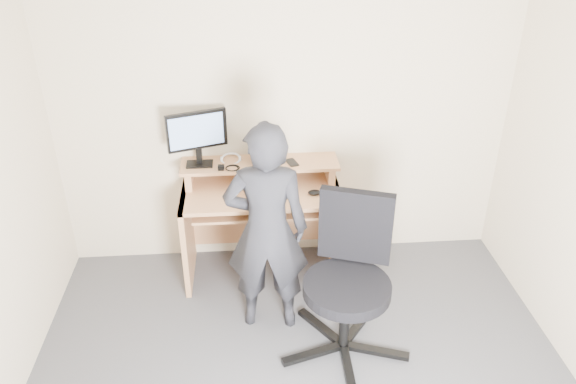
{
  "coord_description": "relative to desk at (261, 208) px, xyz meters",
  "views": [
    {
      "loc": [
        -0.29,
        -2.25,
        2.8
      ],
      "look_at": [
        -0.03,
        1.05,
        0.95
      ],
      "focal_mm": 35.0,
      "sensor_mm": 36.0,
      "label": 1
    }
  ],
  "objects": [
    {
      "name": "back_wall",
      "position": [
        0.2,
        0.22,
        0.7
      ],
      "size": [
        3.5,
        0.02,
        2.5
      ],
      "primitive_type": "cube",
      "color": "beige",
      "rests_on": "ground"
    },
    {
      "name": "desk",
      "position": [
        0.0,
        0.0,
        0.0
      ],
      "size": [
        1.2,
        0.6,
        0.91
      ],
      "color": "tan",
      "rests_on": "ground"
    },
    {
      "name": "monitor",
      "position": [
        -0.46,
        0.06,
        0.62
      ],
      "size": [
        0.44,
        0.18,
        0.43
      ],
      "rotation": [
        0.0,
        0.0,
        0.33
      ],
      "color": "black",
      "rests_on": "desk"
    },
    {
      "name": "external_drive",
      "position": [
        -0.02,
        0.1,
        0.46
      ],
      "size": [
        0.08,
        0.13,
        0.2
      ],
      "primitive_type": "cube",
      "rotation": [
        0.0,
        0.0,
        0.04
      ],
      "color": "black",
      "rests_on": "desk"
    },
    {
      "name": "travel_mug",
      "position": [
        0.09,
        0.09,
        0.46
      ],
      "size": [
        0.1,
        0.1,
        0.2
      ],
      "primitive_type": "cylinder",
      "rotation": [
        0.0,
        0.0,
        -0.15
      ],
      "color": "silver",
      "rests_on": "desk"
    },
    {
      "name": "smartphone",
      "position": [
        0.24,
        0.04,
        0.37
      ],
      "size": [
        0.1,
        0.14,
        0.01
      ],
      "primitive_type": "cube",
      "rotation": [
        0.0,
        0.0,
        0.29
      ],
      "color": "black",
      "rests_on": "desk"
    },
    {
      "name": "charger",
      "position": [
        -0.29,
        -0.03,
        0.38
      ],
      "size": [
        0.05,
        0.04,
        0.03
      ],
      "primitive_type": "cube",
      "rotation": [
        0.0,
        0.0,
        -0.06
      ],
      "color": "black",
      "rests_on": "desk"
    },
    {
      "name": "headphones",
      "position": [
        -0.22,
        0.13,
        0.37
      ],
      "size": [
        0.18,
        0.18,
        0.06
      ],
      "primitive_type": "torus",
      "rotation": [
        0.26,
        0.0,
        -0.17
      ],
      "color": "silver",
      "rests_on": "desk"
    },
    {
      "name": "keyboard",
      "position": [
        0.01,
        -0.17,
        0.12
      ],
      "size": [
        0.46,
        0.18,
        0.03
      ],
      "primitive_type": "cube",
      "rotation": [
        0.0,
        0.0,
        -0.0
      ],
      "color": "black",
      "rests_on": "desk"
    },
    {
      "name": "mouse",
      "position": [
        0.39,
        -0.18,
        0.22
      ],
      "size": [
        0.11,
        0.09,
        0.04
      ],
      "primitive_type": "ellipsoid",
      "rotation": [
        0.0,
        0.0,
        0.34
      ],
      "color": "black",
      "rests_on": "desk"
    },
    {
      "name": "office_chair",
      "position": [
        0.53,
        -0.93,
        0.04
      ],
      "size": [
        0.85,
        0.82,
        1.07
      ],
      "rotation": [
        0.0,
        0.0,
        -0.33
      ],
      "color": "black",
      "rests_on": "ground"
    },
    {
      "name": "person",
      "position": [
        0.02,
        -0.66,
        0.22
      ],
      "size": [
        0.59,
        0.41,
        1.54
      ],
      "primitive_type": "imported",
      "rotation": [
        0.0,
        0.0,
        3.07
      ],
      "color": "black",
      "rests_on": "ground"
    }
  ]
}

